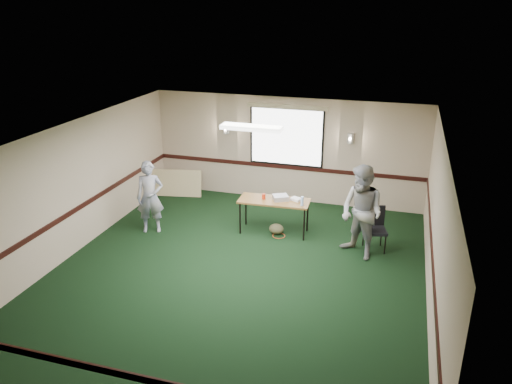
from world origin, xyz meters
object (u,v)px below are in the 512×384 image
(projector, at_px, (280,198))
(conference_chair, at_px, (374,225))
(folding_table, at_px, (274,202))
(person_left, at_px, (150,197))
(person_right, at_px, (362,212))

(projector, relative_size, conference_chair, 0.35)
(folding_table, xyz_separation_m, conference_chair, (2.21, -0.13, -0.19))
(folding_table, height_order, person_left, person_left)
(folding_table, relative_size, projector, 4.94)
(person_left, bearing_deg, conference_chair, -15.56)
(person_left, distance_m, person_right, 4.63)
(projector, height_order, person_left, person_left)
(projector, height_order, person_right, person_right)
(folding_table, height_order, conference_chair, conference_chair)
(projector, bearing_deg, person_right, -46.37)
(projector, distance_m, conference_chair, 2.11)
(person_left, bearing_deg, projector, -7.10)
(projector, distance_m, person_left, 2.91)
(folding_table, bearing_deg, conference_chair, -6.11)
(folding_table, xyz_separation_m, person_right, (1.96, -0.58, 0.24))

